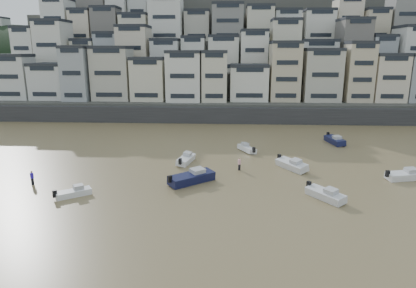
# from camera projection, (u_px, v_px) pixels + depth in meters

# --- Properties ---
(harbor_wall) EXTENTS (140.00, 3.00, 3.50)m
(harbor_wall) POSITION_uv_depth(u_px,v_px,m) (243.00, 115.00, 81.42)
(harbor_wall) COLOR #38383A
(harbor_wall) RESTS_ON ground
(hillside) EXTENTS (141.04, 66.00, 50.00)m
(hillside) POSITION_uv_depth(u_px,v_px,m) (254.00, 58.00, 116.94)
(hillside) COLOR #4C4C47
(hillside) RESTS_ON ground
(boat_i) EXTENTS (2.86, 5.89, 1.54)m
(boat_i) POSITION_uv_depth(u_px,v_px,m) (335.00, 139.00, 63.74)
(boat_i) COLOR #141941
(boat_i) RESTS_ON ground
(boat_h) EXTENTS (3.34, 4.68, 1.23)m
(boat_h) POSITION_uv_depth(u_px,v_px,m) (247.00, 148.00, 58.70)
(boat_h) COLOR white
(boat_h) RESTS_ON ground
(boat_d) EXTENTS (5.48, 2.85, 1.43)m
(boat_d) POSITION_uv_depth(u_px,v_px,m) (405.00, 174.00, 45.91)
(boat_d) COLOR white
(boat_d) RESTS_ON ground
(boat_b) EXTENTS (4.25, 5.02, 1.36)m
(boat_b) POSITION_uv_depth(u_px,v_px,m) (325.00, 193.00, 39.90)
(boat_b) COLOR silver
(boat_b) RESTS_ON ground
(boat_j) EXTENTS (4.11, 3.48, 1.12)m
(boat_j) POSITION_uv_depth(u_px,v_px,m) (74.00, 191.00, 40.76)
(boat_j) COLOR white
(boat_j) RESTS_ON ground
(boat_c) EXTENTS (6.30, 5.73, 1.75)m
(boat_c) POSITION_uv_depth(u_px,v_px,m) (192.00, 176.00, 44.80)
(boat_c) COLOR #13173D
(boat_c) RESTS_ON ground
(boat_f) EXTENTS (2.71, 5.21, 1.36)m
(boat_f) POSITION_uv_depth(u_px,v_px,m) (186.00, 158.00, 52.76)
(boat_f) COLOR white
(boat_f) RESTS_ON ground
(boat_e) EXTENTS (4.45, 5.55, 1.49)m
(boat_e) POSITION_uv_depth(u_px,v_px,m) (292.00, 164.00, 49.99)
(boat_e) COLOR silver
(boat_e) RESTS_ON ground
(person_blue) EXTENTS (0.44, 0.44, 1.74)m
(person_blue) POSITION_uv_depth(u_px,v_px,m) (32.00, 178.00, 44.14)
(person_blue) COLOR #2D19BF
(person_blue) RESTS_ON ground
(person_pink) EXTENTS (0.44, 0.44, 1.74)m
(person_pink) POSITION_uv_depth(u_px,v_px,m) (239.00, 164.00, 49.54)
(person_pink) COLOR #F7AEB8
(person_pink) RESTS_ON ground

